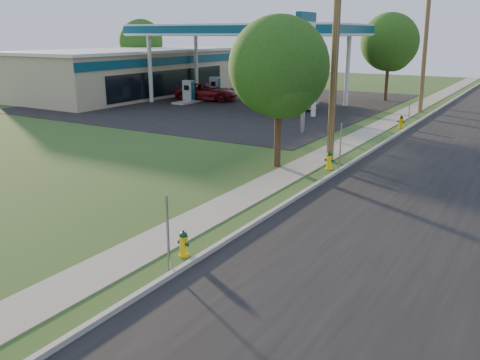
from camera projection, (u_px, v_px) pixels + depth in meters
name	position (u px, v px, depth m)	size (l,w,h in m)	color
ground_plane	(14.00, 356.00, 9.33)	(140.00, 140.00, 0.00)	#2F4D1D
road	(402.00, 230.00, 15.29)	(8.00, 120.00, 0.02)	black
curb	(283.00, 206.00, 17.27)	(0.15, 120.00, 0.15)	#A39F95
sidewalk	(239.00, 199.00, 18.16)	(1.50, 120.00, 0.03)	gray
forecourt	(226.00, 102.00, 43.57)	(26.00, 28.00, 0.02)	black
utility_pole_mid	(335.00, 51.00, 22.20)	(1.40, 0.32, 9.80)	brown
utility_pole_far	(425.00, 46.00, 37.01)	(1.40, 0.32, 9.50)	brown
sign_post_near	(168.00, 234.00, 12.37)	(0.05, 0.04, 2.00)	gray
sign_post_mid	(340.00, 146.00, 22.06)	(0.05, 0.04, 2.00)	gray
sign_post_far	(409.00, 111.00, 32.07)	(0.05, 0.04, 2.00)	gray
gas_canopy	(246.00, 31.00, 40.93)	(18.18, 9.18, 6.40)	silver
fuel_pump_nw	(189.00, 94.00, 42.98)	(1.20, 3.20, 1.90)	#A39F95
fuel_pump_ne	(284.00, 102.00, 38.49)	(1.20, 3.20, 1.90)	#A39F95
fuel_pump_sw	(215.00, 90.00, 46.26)	(1.20, 3.20, 1.90)	#A39F95
fuel_pump_se	(305.00, 96.00, 41.77)	(1.20, 3.20, 1.90)	#A39F95
convenience_store	(129.00, 72.00, 48.47)	(10.40, 22.40, 4.25)	tan
price_pylon	(306.00, 38.00, 28.53)	(0.34, 2.04, 6.85)	gray
tree_verge	(280.00, 71.00, 21.38)	(4.29, 4.29, 6.51)	#342716
tree_lot	(390.00, 44.00, 43.25)	(4.91, 4.91, 7.45)	#342716
tree_back	(141.00, 43.00, 56.21)	(4.78, 4.78, 7.24)	#342716
hydrant_near	(183.00, 244.00, 13.44)	(0.38, 0.34, 0.73)	yellow
hydrant_mid	(329.00, 161.00, 22.03)	(0.42, 0.37, 0.81)	yellow
hydrant_far	(401.00, 122.00, 31.57)	(0.42, 0.37, 0.82)	#DCA300
car_red	(207.00, 92.00, 44.37)	(2.54, 5.51, 1.53)	maroon
car_silver	(288.00, 99.00, 39.59)	(1.91, 4.74, 1.61)	#B8BCC1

